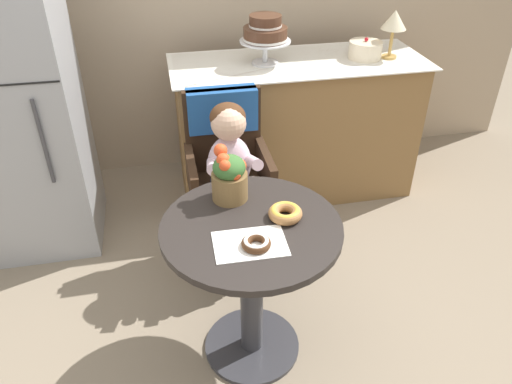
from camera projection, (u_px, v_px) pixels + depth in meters
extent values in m
plane|color=gray|center=(252.00, 346.00, 2.32)|extent=(8.00, 8.00, 0.00)
cylinder|color=#282321|center=(251.00, 228.00, 1.93)|extent=(0.72, 0.72, 0.03)
cylinder|color=#333338|center=(252.00, 294.00, 2.13)|extent=(0.10, 0.10, 0.69)
cylinder|color=#333338|center=(252.00, 345.00, 2.32)|extent=(0.44, 0.44, 0.02)
cube|color=#332114|center=(230.00, 190.00, 2.58)|extent=(0.42, 0.42, 0.04)
cube|color=#332114|center=(223.00, 130.00, 2.59)|extent=(0.40, 0.04, 0.46)
cube|color=#332114|center=(192.00, 175.00, 2.48)|extent=(0.04, 0.38, 0.18)
cube|color=#332114|center=(266.00, 168.00, 2.55)|extent=(0.04, 0.38, 0.18)
cube|color=#1E4C8C|center=(222.00, 109.00, 2.52)|extent=(0.36, 0.11, 0.22)
cylinder|color=#332114|center=(202.00, 252.00, 2.54)|extent=(0.03, 0.03, 0.45)
cylinder|color=#332114|center=(270.00, 243.00, 2.60)|extent=(0.03, 0.03, 0.45)
cylinder|color=#332114|center=(195.00, 212.00, 2.83)|extent=(0.03, 0.03, 0.45)
cylinder|color=#332114|center=(257.00, 205.00, 2.89)|extent=(0.03, 0.03, 0.45)
ellipsoid|color=silver|center=(230.00, 163.00, 2.46)|extent=(0.22, 0.16, 0.30)
sphere|color=#E0B293|center=(228.00, 123.00, 2.33)|extent=(0.17, 0.17, 0.17)
ellipsoid|color=#4C2D19|center=(228.00, 117.00, 2.33)|extent=(0.17, 0.17, 0.14)
cylinder|color=silver|center=(212.00, 166.00, 2.35)|extent=(0.08, 0.23, 0.13)
sphere|color=#E0B293|center=(217.00, 186.00, 2.33)|extent=(0.06, 0.06, 0.06)
cylinder|color=silver|center=(252.00, 161.00, 2.38)|extent=(0.08, 0.23, 0.13)
sphere|color=#E0B293|center=(253.00, 182.00, 2.35)|extent=(0.06, 0.06, 0.06)
cylinder|color=#3F4760|center=(222.00, 192.00, 2.45)|extent=(0.09, 0.22, 0.09)
cylinder|color=#3F4760|center=(226.00, 232.00, 2.46)|extent=(0.08, 0.08, 0.26)
cylinder|color=#3F4760|center=(244.00, 189.00, 2.47)|extent=(0.09, 0.22, 0.09)
cylinder|color=#3F4760|center=(248.00, 229.00, 2.47)|extent=(0.08, 0.08, 0.26)
cube|color=white|center=(250.00, 244.00, 1.82)|extent=(0.27, 0.19, 0.00)
torus|color=#AD7542|center=(285.00, 213.00, 1.95)|extent=(0.14, 0.14, 0.04)
torus|color=gold|center=(285.00, 211.00, 1.94)|extent=(0.12, 0.12, 0.02)
torus|color=#4C2D19|center=(256.00, 243.00, 1.80)|extent=(0.11, 0.11, 0.03)
torus|color=white|center=(256.00, 241.00, 1.80)|extent=(0.10, 0.10, 0.02)
cylinder|color=brown|center=(230.00, 186.00, 2.04)|extent=(0.15, 0.15, 0.12)
ellipsoid|color=#38662D|center=(229.00, 167.00, 1.99)|extent=(0.14, 0.14, 0.10)
sphere|color=#E54C23|center=(240.00, 166.00, 2.01)|extent=(0.06, 0.06, 0.06)
sphere|color=#E54C23|center=(232.00, 164.00, 2.01)|extent=(0.06, 0.06, 0.06)
sphere|color=#E54C23|center=(221.00, 151.00, 1.99)|extent=(0.06, 0.06, 0.06)
sphere|color=#E54C23|center=(223.00, 160.00, 1.97)|extent=(0.06, 0.06, 0.06)
sphere|color=#E54C23|center=(225.00, 166.00, 1.94)|extent=(0.05, 0.05, 0.05)
sphere|color=#E54C23|center=(235.00, 174.00, 1.97)|extent=(0.05, 0.05, 0.05)
cube|color=olive|center=(296.00, 128.00, 3.22)|extent=(1.50, 0.56, 0.90)
cube|color=white|center=(299.00, 62.00, 2.97)|extent=(1.56, 0.62, 0.01)
cylinder|color=silver|center=(265.00, 63.00, 2.93)|extent=(0.16, 0.16, 0.01)
cylinder|color=silver|center=(265.00, 52.00, 2.90)|extent=(0.03, 0.03, 0.12)
cylinder|color=silver|center=(265.00, 41.00, 2.86)|extent=(0.30, 0.30, 0.01)
cylinder|color=#4C2D1E|center=(265.00, 34.00, 2.84)|extent=(0.26, 0.25, 0.08)
cylinder|color=white|center=(265.00, 38.00, 2.85)|extent=(0.26, 0.26, 0.01)
cylinder|color=#4C2D1E|center=(265.00, 21.00, 2.80)|extent=(0.19, 0.19, 0.07)
cylinder|color=white|center=(265.00, 25.00, 2.81)|extent=(0.19, 0.19, 0.01)
cylinder|color=beige|center=(365.00, 50.00, 2.99)|extent=(0.20, 0.20, 0.10)
sphere|color=red|center=(366.00, 39.00, 2.95)|extent=(0.02, 0.02, 0.02)
cylinder|color=#B28C47|center=(389.00, 57.00, 3.01)|extent=(0.09, 0.09, 0.01)
cylinder|color=#B28C47|center=(391.00, 42.00, 2.97)|extent=(0.02, 0.02, 0.16)
cone|color=beige|center=(395.00, 20.00, 2.89)|extent=(0.15, 0.15, 0.11)
cube|color=#9EA0A5|center=(13.00, 104.00, 2.57)|extent=(0.64, 0.60, 1.70)
cylinder|color=#3F3F44|center=(43.00, 143.00, 2.39)|extent=(0.02, 0.02, 0.45)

